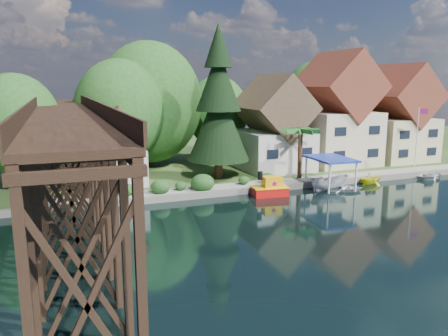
% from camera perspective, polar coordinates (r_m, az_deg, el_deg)
% --- Properties ---
extents(ground, '(140.00, 140.00, 0.00)m').
position_cam_1_polar(ground, '(35.12, 8.13, -6.40)').
color(ground, black).
rests_on(ground, ground).
extents(bank, '(140.00, 52.00, 0.50)m').
position_cam_1_polar(bank, '(66.10, -6.31, 2.06)').
color(bank, '#2D471C').
rests_on(bank, ground).
extents(seawall, '(60.00, 0.40, 0.62)m').
position_cam_1_polar(seawall, '(43.66, 7.64, -2.51)').
color(seawall, slate).
rests_on(seawall, ground).
extents(promenade, '(50.00, 2.60, 0.06)m').
position_cam_1_polar(promenade, '(45.67, 9.08, -1.67)').
color(promenade, gray).
rests_on(promenade, bank).
extents(trestle_bridge, '(4.12, 44.18, 9.30)m').
position_cam_1_polar(trestle_bridge, '(34.74, -19.96, 1.91)').
color(trestle_bridge, black).
rests_on(trestle_bridge, ground).
extents(house_left, '(7.64, 8.64, 11.02)m').
position_cam_1_polar(house_left, '(51.21, 6.45, 4.99)').
color(house_left, beige).
rests_on(house_left, bank).
extents(house_center, '(8.65, 9.18, 13.89)m').
position_cam_1_polar(house_center, '(56.22, 14.47, 6.55)').
color(house_center, beige).
rests_on(house_center, bank).
extents(house_right, '(8.15, 8.64, 12.45)m').
position_cam_1_polar(house_right, '(61.53, 21.60, 5.89)').
color(house_right, beige).
rests_on(house_right, bank).
extents(shed, '(5.09, 5.40, 7.85)m').
position_cam_1_polar(shed, '(44.53, -13.69, 2.15)').
color(shed, beige).
rests_on(shed, bank).
extents(bg_trees, '(49.90, 13.30, 10.57)m').
position_cam_1_polar(bg_trees, '(53.48, -1.89, 7.62)').
color(bg_trees, '#382314').
rests_on(bg_trees, bank).
extents(shrubs, '(15.76, 2.47, 1.70)m').
position_cam_1_polar(shrubs, '(41.29, -3.72, -1.91)').
color(shrubs, '#194418').
rests_on(shrubs, bank).
extents(conifer, '(6.47, 6.47, 15.94)m').
position_cam_1_polar(conifer, '(45.70, -0.73, 8.16)').
color(conifer, '#382314').
rests_on(conifer, bank).
extents(palm_tree, '(4.35, 4.35, 5.63)m').
position_cam_1_polar(palm_tree, '(46.35, 9.99, 4.61)').
color(palm_tree, '#382314').
rests_on(palm_tree, bank).
extents(flagpole, '(1.11, 0.35, 7.25)m').
position_cam_1_polar(flagpole, '(54.54, 24.06, 4.27)').
color(flagpole, white).
rests_on(flagpole, bank).
extents(tugboat, '(3.55, 2.26, 2.42)m').
position_cam_1_polar(tugboat, '(41.39, 6.06, -2.63)').
color(tugboat, red).
rests_on(tugboat, ground).
extents(boat_white_a, '(4.07, 3.54, 0.70)m').
position_cam_1_polar(boat_white_a, '(44.69, 15.52, -2.45)').
color(boat_white_a, white).
rests_on(boat_white_a, ground).
extents(boat_canopy, '(4.21, 5.30, 3.29)m').
position_cam_1_polar(boat_canopy, '(44.33, 13.66, -1.06)').
color(boat_canopy, silver).
rests_on(boat_canopy, ground).
extents(boat_yellow, '(2.81, 2.44, 1.46)m').
position_cam_1_polar(boat_yellow, '(48.53, 18.61, -1.12)').
color(boat_yellow, yellow).
rests_on(boat_yellow, ground).
extents(boat_white_b, '(4.09, 3.23, 0.76)m').
position_cam_1_polar(boat_white_b, '(53.99, 25.43, -0.81)').
color(boat_white_b, silver).
rests_on(boat_white_b, ground).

